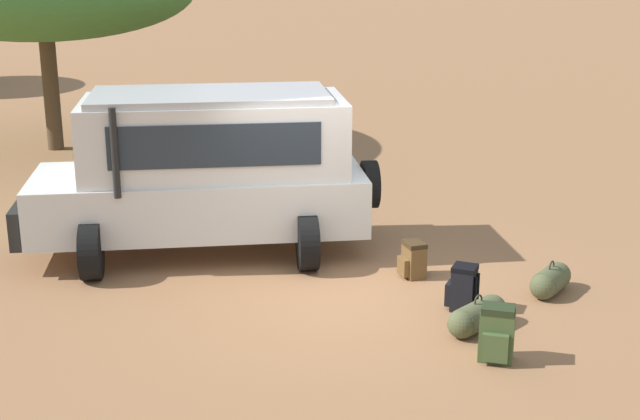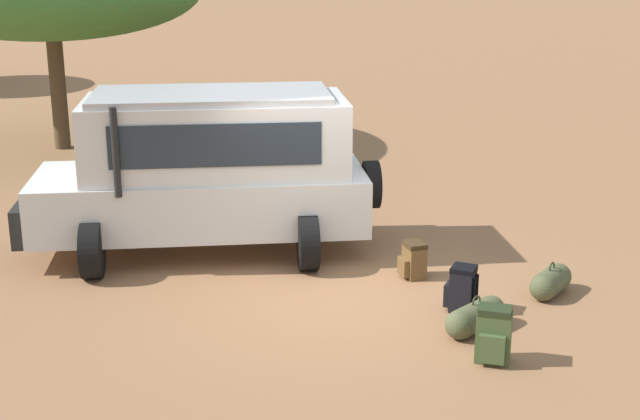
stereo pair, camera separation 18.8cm
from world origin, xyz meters
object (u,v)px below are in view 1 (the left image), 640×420
at_px(duffel_bag_soft_canvas, 551,280).
at_px(backpack_cluster_center, 413,260).
at_px(backpack_near_rear_wheel, 497,334).
at_px(duffel_bag_low_black_case, 477,316).
at_px(backpack_beside_front_wheel, 463,288).
at_px(safari_vehicle, 206,169).

bearing_deg(duffel_bag_soft_canvas, backpack_cluster_center, 137.68).
bearing_deg(backpack_near_rear_wheel, backpack_cluster_center, 81.28).
xyz_separation_m(backpack_cluster_center, duffel_bag_low_black_case, (-0.15, -1.89, -0.07)).
bearing_deg(duffel_bag_soft_canvas, backpack_beside_front_wheel, -179.60).
xyz_separation_m(safari_vehicle, backpack_cluster_center, (2.35, -2.18, -1.04)).
bearing_deg(backpack_beside_front_wheel, duffel_bag_soft_canvas, 0.40).
height_order(safari_vehicle, backpack_beside_front_wheel, safari_vehicle).
distance_m(safari_vehicle, backpack_cluster_center, 3.37).
distance_m(backpack_beside_front_wheel, backpack_near_rear_wheel, 1.46).
xyz_separation_m(backpack_beside_front_wheel, backpack_cluster_center, (-0.02, 1.28, -0.04)).
xyz_separation_m(backpack_beside_front_wheel, duffel_bag_low_black_case, (-0.17, -0.61, -0.11)).
distance_m(backpack_beside_front_wheel, duffel_bag_soft_canvas, 1.38).
distance_m(safari_vehicle, backpack_near_rear_wheel, 5.32).
height_order(duffel_bag_low_black_case, duffel_bag_soft_canvas, duffel_bag_soft_canvas).
distance_m(safari_vehicle, duffel_bag_soft_canvas, 5.21).
relative_size(duffel_bag_low_black_case, duffel_bag_soft_canvas, 1.19).
height_order(backpack_beside_front_wheel, duffel_bag_low_black_case, backpack_beside_front_wheel).
bearing_deg(duffel_bag_soft_canvas, duffel_bag_low_black_case, -158.12).
bearing_deg(duffel_bag_soft_canvas, safari_vehicle, 137.32).
relative_size(safari_vehicle, duffel_bag_low_black_case, 5.77).
relative_size(backpack_cluster_center, duffel_bag_soft_canvas, 0.65).
height_order(backpack_near_rear_wheel, duffel_bag_low_black_case, backpack_near_rear_wheel).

